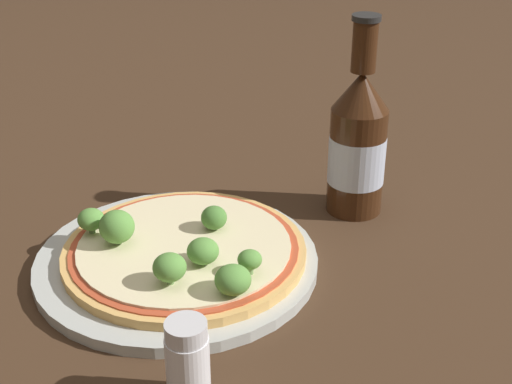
# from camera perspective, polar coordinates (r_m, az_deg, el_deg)

# --- Properties ---
(ground_plane) EXTENTS (3.00, 3.00, 0.00)m
(ground_plane) POSITION_cam_1_polar(r_m,az_deg,el_deg) (0.75, -6.06, -5.47)
(ground_plane) COLOR #3D2819
(plate) EXTENTS (0.29, 0.29, 0.01)m
(plate) POSITION_cam_1_polar(r_m,az_deg,el_deg) (0.74, -6.34, -5.52)
(plate) COLOR #B2B7B2
(plate) RESTS_ON ground_plane
(pizza) EXTENTS (0.25, 0.25, 0.01)m
(pizza) POSITION_cam_1_polar(r_m,az_deg,el_deg) (0.73, -6.05, -4.73)
(pizza) COLOR tan
(pizza) RESTS_ON plate
(broccoli_floret_0) EXTENTS (0.04, 0.04, 0.04)m
(broccoli_floret_0) POSITION_cam_1_polar(r_m,az_deg,el_deg) (0.73, -11.07, -2.75)
(broccoli_floret_0) COLOR #6B8E51
(broccoli_floret_0) RESTS_ON pizza
(broccoli_floret_1) EXTENTS (0.03, 0.03, 0.03)m
(broccoli_floret_1) POSITION_cam_1_polar(r_m,az_deg,el_deg) (0.75, -3.45, -2.01)
(broccoli_floret_1) COLOR #6B8E51
(broccoli_floret_1) RESTS_ON pizza
(broccoli_floret_2) EXTENTS (0.03, 0.03, 0.03)m
(broccoli_floret_2) POSITION_cam_1_polar(r_m,az_deg,el_deg) (0.76, -13.06, -2.16)
(broccoli_floret_2) COLOR #6B8E51
(broccoli_floret_2) RESTS_ON pizza
(broccoli_floret_3) EXTENTS (0.03, 0.03, 0.03)m
(broccoli_floret_3) POSITION_cam_1_polar(r_m,az_deg,el_deg) (0.66, -6.93, -6.02)
(broccoli_floret_3) COLOR #6B8E51
(broccoli_floret_3) RESTS_ON pizza
(broccoli_floret_4) EXTENTS (0.03, 0.03, 0.03)m
(broccoli_floret_4) POSITION_cam_1_polar(r_m,az_deg,el_deg) (0.65, -1.78, -7.01)
(broccoli_floret_4) COLOR #6B8E51
(broccoli_floret_4) RESTS_ON pizza
(broccoli_floret_5) EXTENTS (0.03, 0.03, 0.03)m
(broccoli_floret_5) POSITION_cam_1_polar(r_m,az_deg,el_deg) (0.69, -4.32, -4.76)
(broccoli_floret_5) COLOR #6B8E51
(broccoli_floret_5) RESTS_ON pizza
(broccoli_floret_6) EXTENTS (0.02, 0.02, 0.02)m
(broccoli_floret_6) POSITION_cam_1_polar(r_m,az_deg,el_deg) (0.67, -0.50, -5.46)
(broccoli_floret_6) COLOR #6B8E51
(broccoli_floret_6) RESTS_ON pizza
(beer_bottle) EXTENTS (0.07, 0.07, 0.23)m
(beer_bottle) POSITION_cam_1_polar(r_m,az_deg,el_deg) (0.82, 8.14, 3.92)
(beer_bottle) COLOR #381E0F
(beer_bottle) RESTS_ON ground_plane
(pepper_shaker) EXTENTS (0.03, 0.03, 0.07)m
(pepper_shaker) POSITION_cam_1_polar(r_m,az_deg,el_deg) (0.57, -5.49, -13.43)
(pepper_shaker) COLOR silver
(pepper_shaker) RESTS_ON ground_plane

